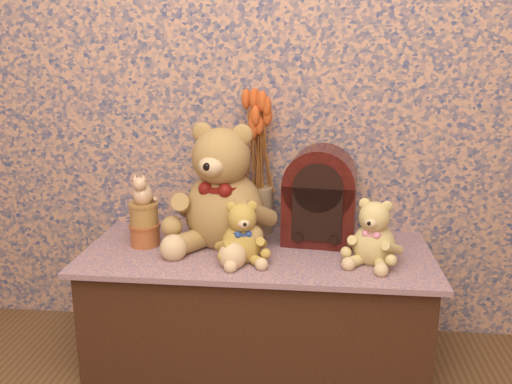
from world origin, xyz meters
TOP-DOWN VIEW (x-y plane):
  - display_shelf at (0.00, 1.22)m, footprint 1.29×0.58m
  - teddy_large at (-0.13, 1.28)m, footprint 0.50×0.56m
  - teddy_medium at (-0.05, 1.12)m, footprint 0.24×0.27m
  - teddy_small at (0.42, 1.15)m, footprint 0.27×0.29m
  - cathedral_radio at (0.23, 1.34)m, footprint 0.29×0.22m
  - ceramic_vase at (-0.02, 1.42)m, footprint 0.12×0.12m
  - dried_stalks at (-0.02, 1.42)m, footprint 0.26×0.26m
  - biscuit_tin_lower at (-0.44, 1.23)m, footprint 0.14×0.14m
  - biscuit_tin_upper at (-0.44, 1.23)m, footprint 0.14×0.14m
  - cat_figurine at (-0.44, 1.23)m, footprint 0.09×0.10m

SIDE VIEW (x-z plane):
  - display_shelf at x=0.00m, z-range 0.00..0.45m
  - biscuit_tin_lower at x=-0.44m, z-range 0.45..0.53m
  - ceramic_vase at x=-0.02m, z-range 0.45..0.64m
  - teddy_medium at x=-0.05m, z-range 0.45..0.68m
  - biscuit_tin_upper at x=-0.44m, z-range 0.53..0.61m
  - teddy_small at x=0.42m, z-range 0.45..0.70m
  - cathedral_radio at x=0.23m, z-range 0.45..0.82m
  - cat_figurine at x=-0.44m, z-range 0.61..0.74m
  - teddy_large at x=-0.13m, z-range 0.45..0.95m
  - dried_stalks at x=-0.02m, z-range 0.64..1.11m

